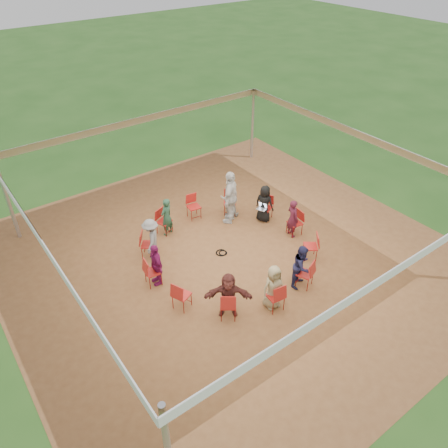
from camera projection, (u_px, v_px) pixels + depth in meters
ground at (229, 257)px, 13.73m from camera, size 80.00×80.00×0.00m
dirt_patch at (229, 257)px, 13.73m from camera, size 13.00×13.00×0.00m
tent at (230, 192)px, 12.36m from camera, size 10.33×10.33×3.00m
chair_0 at (266, 208)px, 15.23m from camera, size 0.57×0.56×0.90m
chair_1 at (230, 202)px, 15.52m from camera, size 0.60×0.60×0.90m
chair_2 at (194, 207)px, 15.27m from camera, size 0.47×0.49×0.90m
chair_3 at (164, 222)px, 14.53m from camera, size 0.56×0.57×0.90m
chair_4 at (148, 245)px, 13.51m from camera, size 0.60×0.60×0.90m
chair_5 at (153, 272)px, 12.48m from camera, size 0.49×0.47×0.90m
chair_6 at (182, 295)px, 11.71m from camera, size 0.57×0.56×0.90m
chair_7 at (228, 305)px, 11.42m from camera, size 0.60×0.60×0.90m
chair_8 at (275, 296)px, 11.68m from camera, size 0.47×0.49×0.90m
chair_9 at (305, 274)px, 12.41m from camera, size 0.56×0.57×0.90m
chair_10 at (310, 247)px, 13.43m from camera, size 0.60×0.60×0.90m
chair_11 at (295, 223)px, 14.46m from camera, size 0.49×0.47×0.90m
person_seated_0 at (264, 204)px, 15.01m from camera, size 0.60×0.76×1.36m
person_seated_1 at (230, 198)px, 15.29m from camera, size 0.76×0.70×1.36m
person_seated_2 at (167, 217)px, 14.34m from camera, size 0.58×0.49×1.36m
person_seated_3 at (151, 239)px, 13.37m from camera, size 0.88×0.96×1.36m
person_seated_4 at (156, 264)px, 12.39m from camera, size 0.51×0.84×1.36m
person_seated_5 at (228, 295)px, 11.38m from camera, size 1.29×1.14×1.36m
person_seated_6 at (273, 287)px, 11.63m from camera, size 0.71×0.45×1.36m
person_seated_7 at (302, 266)px, 12.33m from camera, size 0.76×0.60×1.36m
person_seated_8 at (293, 218)px, 14.28m from camera, size 0.39×0.53×1.36m
standing_person at (230, 197)px, 14.81m from camera, size 1.25×1.15×1.93m
cable_coil at (222, 253)px, 13.86m from camera, size 0.44×0.44×0.03m
laptop at (262, 207)px, 14.92m from camera, size 0.36×0.39×0.22m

